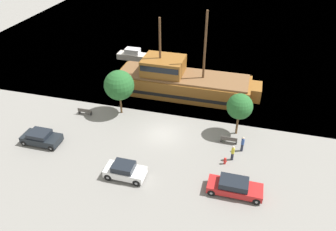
{
  "coord_description": "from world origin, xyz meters",
  "views": [
    {
      "loc": [
        8.12,
        -28.1,
        21.99
      ],
      "look_at": [
        0.02,
        2.0,
        1.2
      ],
      "focal_mm": 35.0,
      "sensor_mm": 36.0,
      "label": 1
    }
  ],
  "objects_px": {
    "parked_car_curb_rear": "(234,187)",
    "bench_promenade_east": "(85,111)",
    "parked_car_curb_front": "(125,171)",
    "bench_promenade_west": "(229,140)",
    "pedestrian_walking_near": "(233,153)",
    "pedestrian_walking_far": "(243,144)",
    "moored_boat_dockside": "(135,55)",
    "pirate_ship": "(181,82)",
    "fire_hydrant": "(225,161)",
    "parked_car_curb_mid": "(41,138)"
  },
  "relations": [
    {
      "from": "moored_boat_dockside",
      "to": "bench_promenade_west",
      "type": "relative_size",
      "value": 3.31
    },
    {
      "from": "parked_car_curb_rear",
      "to": "fire_hydrant",
      "type": "relative_size",
      "value": 6.32
    },
    {
      "from": "bench_promenade_west",
      "to": "pedestrian_walking_near",
      "type": "bearing_deg",
      "value": -76.68
    },
    {
      "from": "parked_car_curb_front",
      "to": "pedestrian_walking_far",
      "type": "distance_m",
      "value": 12.32
    },
    {
      "from": "parked_car_curb_front",
      "to": "parked_car_curb_rear",
      "type": "distance_m",
      "value": 10.11
    },
    {
      "from": "parked_car_curb_mid",
      "to": "parked_car_curb_rear",
      "type": "bearing_deg",
      "value": -5.12
    },
    {
      "from": "parked_car_curb_front",
      "to": "pedestrian_walking_far",
      "type": "xyz_separation_m",
      "value": [
        10.31,
        6.73,
        0.15
      ]
    },
    {
      "from": "pirate_ship",
      "to": "moored_boat_dockside",
      "type": "xyz_separation_m",
      "value": [
        -9.76,
        8.96,
        -1.08
      ]
    },
    {
      "from": "moored_boat_dockside",
      "to": "pedestrian_walking_near",
      "type": "xyz_separation_m",
      "value": [
        17.83,
        -20.75,
        0.21
      ]
    },
    {
      "from": "fire_hydrant",
      "to": "pedestrian_walking_near",
      "type": "xyz_separation_m",
      "value": [
        0.62,
        0.8,
        0.46
      ]
    },
    {
      "from": "fire_hydrant",
      "to": "pedestrian_walking_near",
      "type": "relative_size",
      "value": 0.45
    },
    {
      "from": "bench_promenade_west",
      "to": "pedestrian_walking_near",
      "type": "xyz_separation_m",
      "value": [
        0.62,
        -2.63,
        0.43
      ]
    },
    {
      "from": "pedestrian_walking_near",
      "to": "bench_promenade_east",
      "type": "bearing_deg",
      "value": 168.44
    },
    {
      "from": "bench_promenade_west",
      "to": "pedestrian_walking_far",
      "type": "height_order",
      "value": "pedestrian_walking_far"
    },
    {
      "from": "pedestrian_walking_near",
      "to": "pedestrian_walking_far",
      "type": "distance_m",
      "value": 1.86
    },
    {
      "from": "parked_car_curb_front",
      "to": "bench_promenade_east",
      "type": "distance_m",
      "value": 12.32
    },
    {
      "from": "bench_promenade_west",
      "to": "fire_hydrant",
      "type": "bearing_deg",
      "value": -90.0
    },
    {
      "from": "parked_car_curb_mid",
      "to": "parked_car_curb_rear",
      "type": "xyz_separation_m",
      "value": [
        20.57,
        -1.84,
        0.01
      ]
    },
    {
      "from": "fire_hydrant",
      "to": "bench_promenade_east",
      "type": "distance_m",
      "value": 18.07
    },
    {
      "from": "pedestrian_walking_near",
      "to": "parked_car_curb_front",
      "type": "bearing_deg",
      "value": -151.86
    },
    {
      "from": "parked_car_curb_rear",
      "to": "pedestrian_walking_near",
      "type": "xyz_separation_m",
      "value": [
        -0.62,
        4.42,
        0.14
      ]
    },
    {
      "from": "pedestrian_walking_near",
      "to": "pedestrian_walking_far",
      "type": "relative_size",
      "value": 0.96
    },
    {
      "from": "pirate_ship",
      "to": "pedestrian_walking_far",
      "type": "relative_size",
      "value": 10.63
    },
    {
      "from": "pirate_ship",
      "to": "pedestrian_walking_far",
      "type": "distance_m",
      "value": 13.51
    },
    {
      "from": "pirate_ship",
      "to": "bench_promenade_east",
      "type": "height_order",
      "value": "pirate_ship"
    },
    {
      "from": "bench_promenade_west",
      "to": "pedestrian_walking_near",
      "type": "relative_size",
      "value": 1.03
    },
    {
      "from": "pedestrian_walking_far",
      "to": "parked_car_curb_mid",
      "type": "bearing_deg",
      "value": -168.47
    },
    {
      "from": "parked_car_curb_front",
      "to": "pedestrian_walking_near",
      "type": "bearing_deg",
      "value": 28.14
    },
    {
      "from": "bench_promenade_east",
      "to": "pedestrian_walking_far",
      "type": "height_order",
      "value": "pedestrian_walking_far"
    },
    {
      "from": "bench_promenade_east",
      "to": "pedestrian_walking_far",
      "type": "bearing_deg",
      "value": -6.15
    },
    {
      "from": "pedestrian_walking_far",
      "to": "parked_car_curb_rear",
      "type": "bearing_deg",
      "value": -92.05
    },
    {
      "from": "pedestrian_walking_near",
      "to": "moored_boat_dockside",
      "type": "bearing_deg",
      "value": 130.67
    },
    {
      "from": "parked_car_curb_rear",
      "to": "fire_hydrant",
      "type": "distance_m",
      "value": 3.84
    },
    {
      "from": "pirate_ship",
      "to": "bench_promenade_west",
      "type": "relative_size",
      "value": 10.72
    },
    {
      "from": "pedestrian_walking_far",
      "to": "parked_car_curb_front",
      "type": "bearing_deg",
      "value": -146.86
    },
    {
      "from": "moored_boat_dockside",
      "to": "parked_car_curb_front",
      "type": "xyz_separation_m",
      "value": [
        8.35,
        -25.82,
        0.1
      ]
    },
    {
      "from": "moored_boat_dockside",
      "to": "parked_car_curb_rear",
      "type": "xyz_separation_m",
      "value": [
        18.45,
        -25.18,
        0.06
      ]
    },
    {
      "from": "pirate_ship",
      "to": "pedestrian_walking_near",
      "type": "height_order",
      "value": "pirate_ship"
    },
    {
      "from": "moored_boat_dockside",
      "to": "parked_car_curb_rear",
      "type": "relative_size",
      "value": 1.21
    },
    {
      "from": "parked_car_curb_mid",
      "to": "pedestrian_walking_near",
      "type": "height_order",
      "value": "pedestrian_walking_near"
    },
    {
      "from": "parked_car_curb_rear",
      "to": "bench_promenade_east",
      "type": "distance_m",
      "value": 20.42
    },
    {
      "from": "fire_hydrant",
      "to": "pedestrian_walking_far",
      "type": "bearing_deg",
      "value": 59.4
    },
    {
      "from": "parked_car_curb_front",
      "to": "pedestrian_walking_near",
      "type": "relative_size",
      "value": 2.22
    },
    {
      "from": "parked_car_curb_mid",
      "to": "moored_boat_dockside",
      "type": "bearing_deg",
      "value": 84.79
    },
    {
      "from": "moored_boat_dockside",
      "to": "pedestrian_walking_far",
      "type": "height_order",
      "value": "pedestrian_walking_far"
    },
    {
      "from": "parked_car_curb_front",
      "to": "bench_promenade_east",
      "type": "xyz_separation_m",
      "value": [
        -8.64,
        8.78,
        -0.33
      ]
    },
    {
      "from": "moored_boat_dockside",
      "to": "parked_car_curb_rear",
      "type": "height_order",
      "value": "moored_boat_dockside"
    },
    {
      "from": "moored_boat_dockside",
      "to": "pedestrian_walking_far",
      "type": "bearing_deg",
      "value": -45.65
    },
    {
      "from": "pirate_ship",
      "to": "parked_car_curb_front",
      "type": "xyz_separation_m",
      "value": [
        -1.4,
        -16.86,
        -0.99
      ]
    },
    {
      "from": "parked_car_curb_front",
      "to": "parked_car_curb_rear",
      "type": "bearing_deg",
      "value": 3.67
    }
  ]
}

